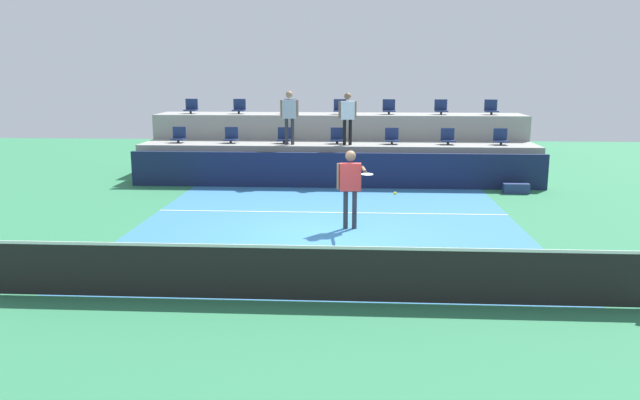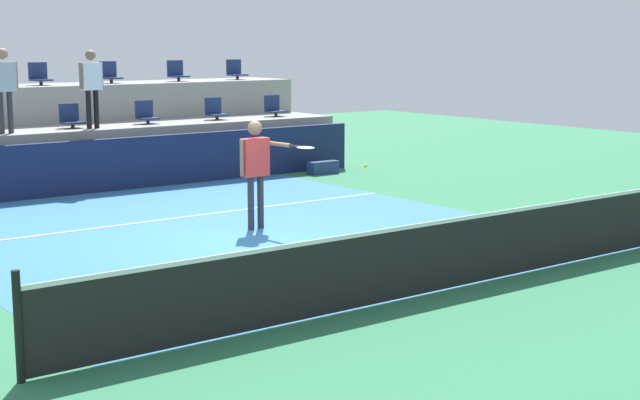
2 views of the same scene
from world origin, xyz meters
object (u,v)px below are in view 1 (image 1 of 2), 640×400
at_px(stadium_chair_lower_center, 337,137).
at_px(stadium_chair_upper_far_right, 491,108).
at_px(stadium_chair_lower_far_left, 179,136).
at_px(tennis_player, 351,181).
at_px(spectator_in_grey, 289,112).
at_px(stadium_chair_upper_center, 340,108).
at_px(stadium_chair_lower_mid_right, 392,137).
at_px(tennis_ball, 395,193).
at_px(stadium_chair_upper_far_left, 191,107).
at_px(stadium_chair_lower_right, 448,138).
at_px(stadium_chair_lower_far_right, 501,138).
at_px(equipment_bag, 516,188).
at_px(stadium_chair_lower_mid_left, 284,137).
at_px(stadium_chair_lower_left, 231,136).
at_px(stadium_chair_upper_left, 239,108).
at_px(stadium_chair_upper_right, 441,108).
at_px(stadium_chair_upper_mid_left, 290,108).
at_px(spectator_in_white, 347,114).
at_px(stadium_chair_upper_mid_right, 389,108).

xyz_separation_m(stadium_chair_lower_center, stadium_chair_upper_far_right, (5.32, 1.80, 0.85)).
relative_size(stadium_chair_lower_far_left, tennis_player, 0.29).
bearing_deg(spectator_in_grey, stadium_chair_upper_center, 54.41).
bearing_deg(tennis_player, stadium_chair_lower_mid_right, 79.00).
height_order(stadium_chair_upper_center, tennis_ball, stadium_chair_upper_center).
bearing_deg(stadium_chair_lower_center, stadium_chair_lower_mid_right, 0.00).
relative_size(stadium_chair_lower_mid_right, stadium_chair_upper_far_left, 1.00).
distance_m(stadium_chair_lower_right, spectator_in_grey, 5.22).
bearing_deg(stadium_chair_lower_far_right, equipment_bag, -86.41).
relative_size(stadium_chair_lower_mid_right, spectator_in_grey, 0.30).
xyz_separation_m(stadium_chair_upper_far_right, spectator_in_grey, (-6.85, -2.18, -0.03)).
height_order(stadium_chair_lower_far_right, tennis_ball, stadium_chair_lower_far_right).
xyz_separation_m(stadium_chair_lower_mid_left, stadium_chair_lower_right, (5.36, 0.00, 0.00)).
distance_m(stadium_chair_lower_center, stadium_chair_lower_right, 3.61).
distance_m(stadium_chair_lower_left, stadium_chair_lower_mid_right, 5.32).
xyz_separation_m(stadium_chair_lower_right, stadium_chair_upper_left, (-7.18, 1.80, 0.85)).
height_order(stadium_chair_lower_mid_right, stadium_chair_upper_far_left, stadium_chair_upper_far_left).
distance_m(stadium_chair_lower_mid_right, stadium_chair_upper_far_right, 4.05).
height_order(stadium_chair_upper_far_left, equipment_bag, stadium_chair_upper_far_left).
bearing_deg(stadium_chair_upper_far_left, stadium_chair_lower_mid_right, -14.20).
bearing_deg(spectator_in_grey, stadium_chair_lower_right, 4.27).
bearing_deg(stadium_chair_upper_right, stadium_chair_lower_mid_left, -161.37).
bearing_deg(stadium_chair_upper_far_left, stadium_chair_lower_right, -11.40).
height_order(stadium_chair_lower_far_left, stadium_chair_lower_right, same).
relative_size(stadium_chair_upper_mid_left, stadium_chair_upper_right, 1.00).
xyz_separation_m(stadium_chair_lower_far_left, stadium_chair_upper_center, (5.33, 1.80, 0.85)).
relative_size(stadium_chair_lower_mid_left, stadium_chair_upper_far_left, 1.00).
bearing_deg(spectator_in_white, stadium_chair_lower_mid_right, 14.79).
relative_size(stadium_chair_lower_far_right, stadium_chair_upper_far_right, 1.00).
distance_m(stadium_chair_lower_mid_left, spectator_in_white, 2.27).
relative_size(stadium_chair_lower_right, stadium_chair_upper_right, 1.00).
height_order(stadium_chair_lower_mid_left, spectator_in_grey, spectator_in_grey).
bearing_deg(stadium_chair_lower_far_right, stadium_chair_lower_center, 180.00).
height_order(stadium_chair_lower_left, stadium_chair_lower_mid_left, same).
relative_size(stadium_chair_lower_right, stadium_chair_upper_far_right, 1.00).
relative_size(stadium_chair_lower_mid_right, stadium_chair_lower_right, 1.00).
relative_size(stadium_chair_lower_left, tennis_ball, 7.65).
xyz_separation_m(stadium_chair_lower_left, equipment_bag, (8.95, -1.87, -1.31)).
xyz_separation_m(stadium_chair_lower_mid_left, stadium_chair_lower_mid_right, (3.55, 0.00, 0.00)).
xyz_separation_m(stadium_chair_upper_far_left, stadium_chair_upper_center, (5.35, 0.00, 0.00)).
height_order(stadium_chair_lower_mid_left, stadium_chair_upper_center, stadium_chair_upper_center).
bearing_deg(tennis_player, stadium_chair_lower_far_left, 131.84).
distance_m(stadium_chair_lower_center, stadium_chair_upper_left, 4.09).
height_order(stadium_chair_lower_far_right, equipment_bag, stadium_chair_lower_far_right).
xyz_separation_m(stadium_chair_upper_left, spectator_in_grey, (2.04, -2.18, -0.03)).
bearing_deg(stadium_chair_upper_mid_right, spectator_in_grey, -146.47).
relative_size(stadium_chair_upper_left, spectator_in_white, 0.31).
height_order(stadium_chair_lower_center, tennis_player, tennis_player).
distance_m(stadium_chair_lower_center, stadium_chair_upper_center, 1.99).
distance_m(stadium_chair_lower_mid_left, stadium_chair_upper_far_right, 7.35).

